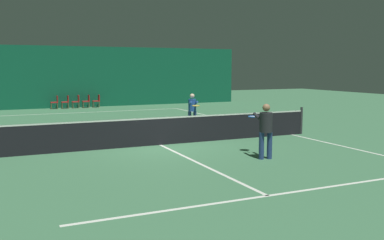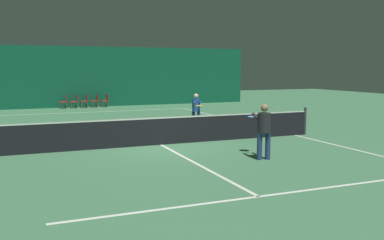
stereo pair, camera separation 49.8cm
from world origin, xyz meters
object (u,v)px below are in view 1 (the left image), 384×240
at_px(courtside_chair_4, 97,100).
at_px(courtside_chair_0, 55,101).
at_px(courtside_chair_2, 77,101).
at_px(courtside_chair_3, 87,100).
at_px(courtside_chair_1, 66,101).
at_px(tennis_net, 160,130).
at_px(player_near, 265,127).
at_px(player_far, 192,108).

bearing_deg(courtside_chair_4, courtside_chair_0, -90.00).
height_order(courtside_chair_2, courtside_chair_3, same).
bearing_deg(courtside_chair_1, tennis_net, 3.85).
bearing_deg(courtside_chair_4, player_near, 3.14).
distance_m(player_far, courtside_chair_2, 11.99).
distance_m(courtside_chair_0, courtside_chair_4, 2.67).
height_order(tennis_net, courtside_chair_1, tennis_net).
xyz_separation_m(player_near, courtside_chair_1, (-3.00, 18.24, -0.45)).
relative_size(courtside_chair_1, courtside_chair_3, 1.00).
bearing_deg(courtside_chair_1, courtside_chair_3, 90.00).
distance_m(player_near, player_far, 6.69).
relative_size(courtside_chair_1, courtside_chair_2, 1.00).
relative_size(player_near, courtside_chair_0, 1.90).
height_order(player_far, courtside_chair_1, player_far).
bearing_deg(courtside_chair_1, courtside_chair_2, 90.00).
bearing_deg(player_far, courtside_chair_0, -144.34).
height_order(player_near, courtside_chair_4, player_near).
distance_m(player_near, courtside_chair_3, 18.32).
relative_size(courtside_chair_0, courtside_chair_1, 1.00).
xyz_separation_m(player_far, courtside_chair_1, (-3.72, 11.59, -0.39)).
bearing_deg(courtside_chair_3, courtside_chair_2, -90.00).
distance_m(player_near, courtside_chair_1, 18.49).
height_order(tennis_net, courtside_chair_2, tennis_net).
height_order(player_near, courtside_chair_2, player_near).
height_order(player_far, courtside_chair_0, player_far).
bearing_deg(courtside_chair_2, courtside_chair_1, -90.00).
bearing_deg(courtside_chair_1, courtside_chair_4, 90.00).
distance_m(courtside_chair_0, courtside_chair_2, 1.33).
relative_size(tennis_net, courtside_chair_1, 14.29).
bearing_deg(player_far, courtside_chair_4, -156.63).
bearing_deg(courtside_chair_2, tennis_net, 1.30).
height_order(tennis_net, player_near, player_near).
relative_size(player_far, courtside_chair_3, 1.78).
relative_size(courtside_chair_0, courtside_chair_3, 1.00).
bearing_deg(courtside_chair_4, tennis_net, -3.82).
bearing_deg(courtside_chair_1, player_far, 17.78).
distance_m(player_far, courtside_chair_4, 11.72).
bearing_deg(courtside_chair_1, player_near, 9.34).
bearing_deg(tennis_net, courtside_chair_2, 91.30).
bearing_deg(courtside_chair_4, courtside_chair_2, -90.00).
xyz_separation_m(tennis_net, courtside_chair_1, (-1.00, 14.91, -0.03)).
height_order(tennis_net, courtside_chair_3, tennis_net).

